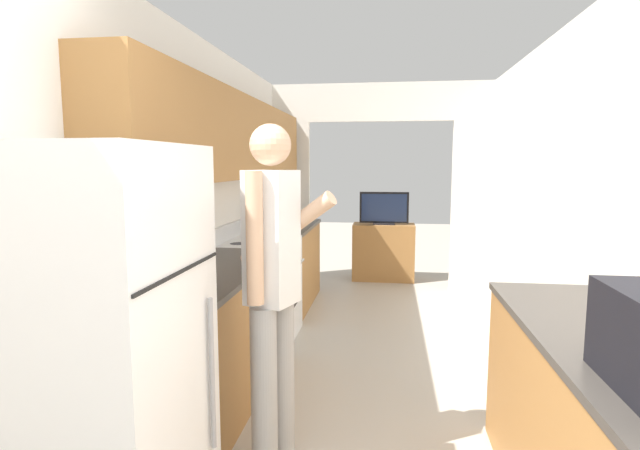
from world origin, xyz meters
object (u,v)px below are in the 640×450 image
object	(u,v)px
refrigerator	(97,361)
range_oven	(260,289)
person	(272,288)
knife	(273,232)
television	(384,209)
tv_cabinet	(383,252)

from	to	relation	value
refrigerator	range_oven	xyz separation A→B (m)	(-0.04, 2.52, -0.37)
person	knife	distance (m)	2.42
range_oven	television	world-z (taller)	television
range_oven	knife	distance (m)	0.68
television	tv_cabinet	bearing A→B (deg)	90.00
tv_cabinet	knife	size ratio (longest dim) A/B	2.67
tv_cabinet	range_oven	bearing A→B (deg)	-113.32
range_oven	television	xyz separation A→B (m)	(1.06, 2.41, 0.51)
person	television	bearing A→B (deg)	11.96
refrigerator	tv_cabinet	size ratio (longest dim) A/B	2.00
knife	television	bearing A→B (deg)	33.82
refrigerator	person	xyz separation A→B (m)	(0.52, 0.67, 0.13)
person	knife	bearing A→B (deg)	31.83
tv_cabinet	television	size ratio (longest dim) A/B	1.27
refrigerator	range_oven	distance (m)	2.54
tv_cabinet	person	bearing A→B (deg)	-96.63
refrigerator	person	bearing A→B (deg)	52.20
refrigerator	television	world-z (taller)	refrigerator
television	knife	bearing A→B (deg)	-119.01
television	knife	xyz separation A→B (m)	(-1.05, -1.90, -0.07)
television	person	bearing A→B (deg)	-96.70
person	range_oven	bearing A→B (deg)	35.43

